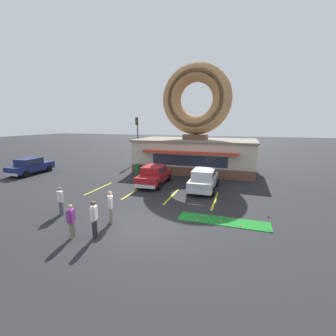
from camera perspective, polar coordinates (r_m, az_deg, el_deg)
name	(u,v)px	position (r m, az deg, el deg)	size (l,w,h in m)	color
ground_plane	(143,227)	(11.57, -6.26, -14.64)	(160.00, 160.00, 0.00)	#232326
donut_shop_building	(195,136)	(23.87, 6.98, 8.15)	(12.30, 6.75, 10.96)	brown
putting_mat	(223,221)	(12.41, 13.82, -12.96)	(4.68, 1.13, 0.03)	#197523
mini_donut_near_left	(233,218)	(12.79, 16.13, -12.17)	(0.13, 0.13, 0.04)	brown
mini_donut_near_right	(220,217)	(12.82, 13.18, -11.95)	(0.13, 0.13, 0.04)	#D8667F
mini_donut_mid_left	(202,216)	(12.73, 8.58, -11.93)	(0.13, 0.13, 0.04)	#D8667F
mini_donut_mid_centre	(241,226)	(12.03, 17.95, -13.83)	(0.13, 0.13, 0.04)	#D8667F
mini_donut_mid_right	(221,221)	(12.28, 13.25, -13.02)	(0.13, 0.13, 0.04)	#D8667F
mini_donut_far_left	(197,220)	(12.17, 7.43, -13.05)	(0.13, 0.13, 0.04)	#D8667F
golf_ball	(209,219)	(12.43, 10.26, -12.59)	(0.04, 0.04, 0.04)	white
putting_flag_pin	(268,219)	(12.32, 24.03, -11.70)	(0.13, 0.01, 0.55)	silver
car_red	(154,174)	(18.65, -3.54, -1.60)	(2.11, 4.62, 1.60)	maroon
car_silver	(204,179)	(17.38, 9.04, -2.69)	(2.03, 4.59, 1.60)	#B2B5BA
car_navy	(30,165)	(26.37, -31.58, 0.56)	(2.07, 4.61, 1.60)	navy
pedestrian_blue_sweater_man	(60,200)	(13.96, -25.65, -7.23)	(0.54, 0.39, 1.59)	#474C66
pedestrian_hooded_kid	(94,217)	(10.71, -18.29, -11.77)	(0.34, 0.57, 1.72)	#232328
pedestrian_leather_jacket_man	(111,205)	(11.94, -14.38, -9.19)	(0.42, 0.50, 1.69)	#7F7056
pedestrian_clipboard_woman	(71,220)	(11.09, -23.36, -11.92)	(0.34, 0.57, 1.55)	#7F7056
trash_bin	(138,169)	(22.86, -7.72, -0.21)	(0.57, 0.57, 0.97)	#1E662D
traffic_light_pole	(137,134)	(29.44, -7.78, 8.67)	(0.28, 0.47, 5.80)	#595B60
parking_stripe_far_left	(99,188)	(18.54, -17.10, -4.96)	(0.12, 3.60, 0.01)	yellow
parking_stripe_left	(133,192)	(17.02, -8.78, -6.03)	(0.12, 3.60, 0.01)	yellow
parking_stripe_mid_left	(172,196)	(15.93, 0.96, -7.12)	(0.12, 3.60, 0.01)	yellow
parking_stripe_centre	(215,201)	(15.36, 11.82, -8.09)	(0.12, 3.60, 0.01)	yellow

